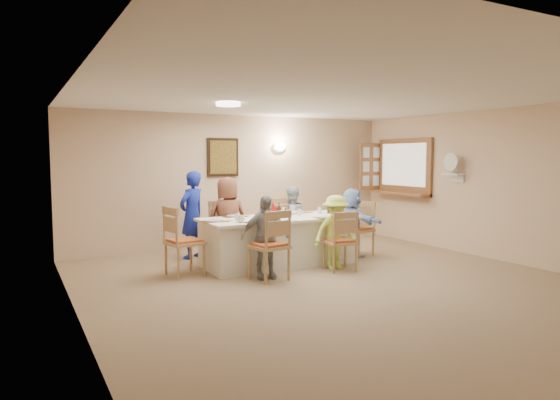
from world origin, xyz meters
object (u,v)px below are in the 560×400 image
dining_table (279,241)px  diner_right_end (352,222)px  desk_fan (452,166)px  diner_front_left (265,237)px  caregiver (192,215)px  condiment_ketchup (273,209)px  diner_front_right (335,232)px  chair_front_left (269,245)px  diner_back_left (228,219)px  chair_back_left (225,230)px  chair_right_end (358,228)px  diner_back_right (291,220)px  chair_front_right (340,240)px  chair_left_end (185,241)px  serving_hatch (404,167)px  chair_back_right (288,226)px

dining_table → diner_right_end: 1.44m
desk_fan → diner_front_left: size_ratio=0.25×
caregiver → condiment_ketchup: bearing=100.4°
diner_front_left → diner_front_right: size_ratio=1.04×
desk_fan → dining_table: size_ratio=0.12×
chair_front_left → diner_back_left: size_ratio=0.72×
diner_right_end → chair_back_left: bearing=58.3°
chair_right_end → chair_front_left: bearing=-80.7°
chair_back_left → diner_front_left: 1.48m
chair_right_end → diner_right_end: bearing=-101.1°
diner_back_left → diner_front_left: 1.36m
diner_back_right → condiment_ketchup: size_ratio=4.81×
diner_front_right → chair_back_left: bearing=133.3°
chair_back_left → diner_front_right: diner_front_right is taller
chair_front_right → diner_right_end: 1.15m
chair_left_end → diner_front_left: (0.95, -0.68, 0.08)m
chair_front_right → caregiver: caregiver is taller
chair_front_left → diner_back_left: diner_back_left is taller
diner_front_left → condiment_ketchup: (0.51, 0.71, 0.29)m
chair_back_left → diner_front_right: bearing=-50.0°
chair_right_end → diner_right_end: (-0.13, 0.00, 0.12)m
serving_hatch → chair_right_end: 2.20m
diner_back_right → chair_right_end: bearing=137.9°
diner_back_left → diner_front_left: (0.00, -1.36, -0.10)m
chair_back_left → diner_front_right: size_ratio=0.86×
desk_fan → chair_back_left: desk_fan is taller
serving_hatch → chair_left_end: bearing=-170.5°
chair_back_left → chair_front_right: bearing=-52.2°
diner_front_left → diner_right_end: diner_front_left is taller
dining_table → chair_back_left: chair_back_left is taller
chair_front_right → diner_back_right: (0.00, 1.48, 0.14)m
desk_fan → serving_hatch: bearing=85.3°
diner_back_right → caregiver: size_ratio=0.81×
serving_hatch → chair_front_right: bearing=-149.3°
desk_fan → diner_right_end: size_ratio=0.26×
desk_fan → diner_right_end: desk_fan is taller
diner_right_end → diner_front_right: bearing=119.5°
chair_back_right → chair_front_left: chair_front_left is taller
chair_back_right → diner_right_end: diner_right_end is taller
chair_front_right → diner_front_right: 0.16m
desk_fan → chair_right_end: desk_fan is taller
caregiver → chair_right_end: bearing=126.0°
serving_hatch → diner_right_end: size_ratio=1.28×
diner_front_left → diner_right_end: 2.13m
desk_fan → diner_back_right: 3.03m
chair_back_right → condiment_ketchup: (-0.69, -0.77, 0.40)m
chair_right_end → diner_back_right: diner_back_right is taller
chair_back_left → diner_back_right: size_ratio=0.81×
diner_back_left → desk_fan: bearing=166.7°
chair_back_right → chair_left_end: 2.29m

